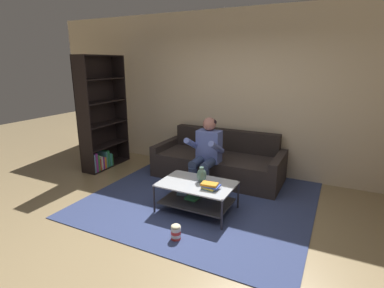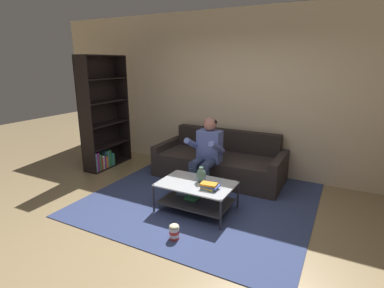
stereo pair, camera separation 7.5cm
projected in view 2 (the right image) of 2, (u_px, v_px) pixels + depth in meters
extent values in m
plane|color=#957E57|center=(178.00, 232.00, 3.65)|extent=(16.80, 16.80, 0.00)
cube|color=beige|center=(246.00, 94.00, 5.36)|extent=(8.40, 0.12, 2.90)
cube|color=#2C2624|center=(218.00, 167.00, 5.29)|extent=(1.96, 0.95, 0.43)
cube|color=black|center=(227.00, 140.00, 5.51)|extent=(1.96, 0.18, 0.38)
cube|color=#2C2624|center=(168.00, 155.00, 5.74)|extent=(0.13, 0.95, 0.55)
cube|color=#2C2624|center=(279.00, 173.00, 4.80)|extent=(0.13, 0.95, 0.55)
cylinder|color=navy|center=(193.00, 181.00, 4.66)|extent=(0.14, 0.14, 0.43)
cylinder|color=navy|center=(205.00, 183.00, 4.57)|extent=(0.14, 0.14, 0.43)
cylinder|color=navy|center=(198.00, 162.00, 4.75)|extent=(0.14, 0.42, 0.14)
cylinder|color=navy|center=(210.00, 164.00, 4.66)|extent=(0.14, 0.42, 0.14)
cube|color=#5969B6|center=(210.00, 146.00, 4.82)|extent=(0.38, 0.22, 0.52)
cylinder|color=#5969B6|center=(193.00, 144.00, 4.74)|extent=(0.09, 0.49, 0.31)
cylinder|color=#5969B6|center=(217.00, 148.00, 4.56)|extent=(0.09, 0.49, 0.31)
sphere|color=#9D655B|center=(210.00, 124.00, 4.72)|extent=(0.21, 0.21, 0.21)
ellipsoid|color=black|center=(210.00, 122.00, 4.73)|extent=(0.21, 0.21, 0.13)
cube|color=#B5BAC0|center=(196.00, 184.00, 4.08)|extent=(1.01, 0.66, 0.02)
cube|color=#363537|center=(196.00, 201.00, 4.14)|extent=(0.93, 0.61, 0.02)
cylinder|color=#2E2C35|center=(154.00, 199.00, 4.08)|extent=(0.03, 0.03, 0.41)
cylinder|color=#2E2C35|center=(221.00, 215.00, 3.64)|extent=(0.03, 0.03, 0.41)
cylinder|color=#2E2C35|center=(177.00, 183.00, 4.62)|extent=(0.03, 0.03, 0.41)
cylinder|color=#2E2C35|center=(238.00, 195.00, 4.18)|extent=(0.03, 0.03, 0.41)
cube|color=#77A1BA|center=(182.00, 193.00, 4.35)|extent=(0.18, 0.16, 0.02)
cube|color=#318B4E|center=(192.00, 198.00, 4.19)|extent=(0.18, 0.18, 0.03)
cube|color=navy|center=(206.00, 194.00, 4.68)|extent=(3.19, 3.26, 0.01)
cube|color=slate|center=(206.00, 194.00, 4.68)|extent=(1.76, 1.79, 0.00)
ellipsoid|color=#4A6C5E|center=(201.00, 175.00, 4.09)|extent=(0.13, 0.13, 0.19)
cylinder|color=#4A6C5E|center=(201.00, 169.00, 4.06)|extent=(0.06, 0.06, 0.04)
cube|color=#6A9BAE|center=(209.00, 188.00, 3.89)|extent=(0.19, 0.17, 0.02)
cube|color=gold|center=(209.00, 187.00, 3.87)|extent=(0.21, 0.18, 0.02)
cube|color=#364FBB|center=(210.00, 186.00, 3.88)|extent=(0.23, 0.17, 0.02)
cube|color=orange|center=(209.00, 184.00, 3.87)|extent=(0.22, 0.15, 0.03)
cube|color=black|center=(85.00, 117.00, 5.31)|extent=(0.32, 0.03, 2.13)
cube|color=black|center=(122.00, 109.00, 6.19)|extent=(0.32, 0.03, 2.13)
cube|color=black|center=(99.00, 112.00, 5.81)|extent=(0.04, 1.05, 2.13)
cube|color=black|center=(109.00, 164.00, 6.03)|extent=(0.34, 1.01, 0.02)
cube|color=black|center=(108.00, 145.00, 5.92)|extent=(0.34, 1.01, 0.02)
cube|color=black|center=(106.00, 123.00, 5.81)|extent=(0.34, 1.01, 0.02)
cube|color=black|center=(104.00, 101.00, 5.69)|extent=(0.34, 1.01, 0.02)
cube|color=black|center=(102.00, 79.00, 5.58)|extent=(0.34, 1.01, 0.02)
cube|color=black|center=(101.00, 55.00, 5.47)|extent=(0.34, 1.01, 0.02)
cube|color=#6F92BB|center=(91.00, 162.00, 5.58)|extent=(0.29, 0.05, 0.35)
cube|color=purple|center=(95.00, 162.00, 5.61)|extent=(0.22, 0.05, 0.36)
cube|color=green|center=(96.00, 162.00, 5.67)|extent=(0.27, 0.04, 0.31)
cube|color=red|center=(97.00, 163.00, 5.72)|extent=(0.26, 0.03, 0.22)
cube|color=silver|center=(99.00, 162.00, 5.75)|extent=(0.25, 0.04, 0.26)
cube|color=purple|center=(101.00, 162.00, 5.79)|extent=(0.26, 0.04, 0.24)
cube|color=orange|center=(103.00, 162.00, 5.82)|extent=(0.22, 0.05, 0.22)
cube|color=teal|center=(104.00, 158.00, 5.86)|extent=(0.25, 0.03, 0.32)
cube|color=#2A8951|center=(106.00, 158.00, 5.90)|extent=(0.27, 0.05, 0.32)
cube|color=teal|center=(108.00, 159.00, 5.96)|extent=(0.25, 0.06, 0.25)
cube|color=#2C8645|center=(110.00, 158.00, 6.00)|extent=(0.23, 0.03, 0.23)
cylinder|color=red|center=(174.00, 238.00, 3.50)|extent=(0.12, 0.12, 0.04)
cylinder|color=white|center=(174.00, 235.00, 3.49)|extent=(0.12, 0.12, 0.04)
cylinder|color=red|center=(174.00, 232.00, 3.48)|extent=(0.12, 0.12, 0.04)
cylinder|color=white|center=(174.00, 229.00, 3.47)|extent=(0.12, 0.12, 0.04)
ellipsoid|color=beige|center=(174.00, 226.00, 3.46)|extent=(0.11, 0.11, 0.04)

